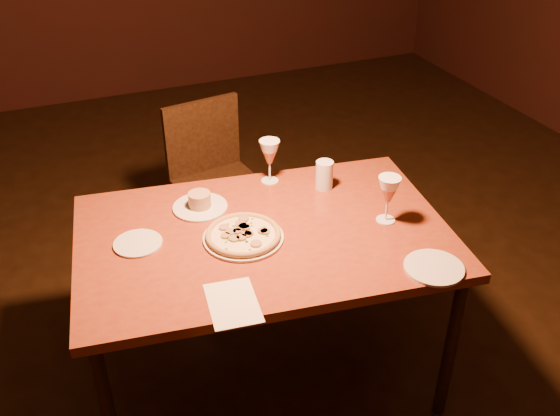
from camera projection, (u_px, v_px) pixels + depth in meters
name	position (u px, v px, depth m)	size (l,w,h in m)	color
floor	(263.00, 375.00, 2.75)	(7.00, 7.00, 0.00)	black
dining_table	(264.00, 246.00, 2.41)	(1.51, 1.08, 0.75)	brown
chair_far	(215.00, 176.00, 3.27)	(0.48, 0.48, 0.86)	black
pizza_plate	(243.00, 235.00, 2.32)	(0.30, 0.30, 0.03)	silver
ramekin_saucer	(200.00, 203.00, 2.50)	(0.22, 0.22, 0.07)	silver
wine_glass_far	(270.00, 161.00, 2.65)	(0.09, 0.09, 0.19)	#B8674C
wine_glass_right	(388.00, 199.00, 2.39)	(0.09, 0.09, 0.19)	#B8674C
water_tumbler	(324.00, 175.00, 2.62)	(0.07, 0.07, 0.12)	silver
side_plate_left	(138.00, 243.00, 2.30)	(0.18, 0.18, 0.01)	silver
side_plate_near	(434.00, 268.00, 2.18)	(0.21, 0.21, 0.01)	silver
menu_card	(233.00, 303.00, 2.03)	(0.16, 0.23, 0.00)	silver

